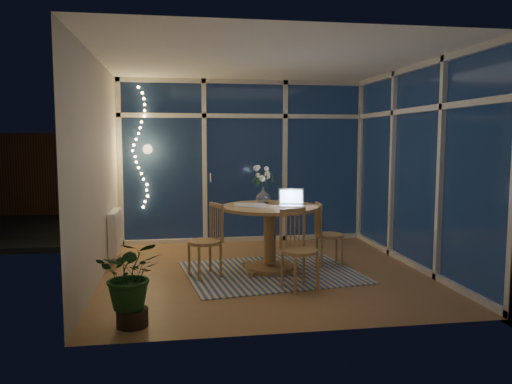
{
  "coord_description": "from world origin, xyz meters",
  "views": [
    {
      "loc": [
        -1.09,
        -6.02,
        1.65
      ],
      "look_at": [
        -0.09,
        0.25,
        0.98
      ],
      "focal_mm": 35.0,
      "sensor_mm": 36.0,
      "label": 1
    }
  ],
  "objects_px": {
    "chair_left": "(205,240)",
    "chair_front": "(300,249)",
    "dining_table": "(270,238)",
    "chair_right": "(329,234)",
    "flower_vase": "(263,195)",
    "laptop": "(292,197)",
    "potted_plant": "(131,284)"
  },
  "relations": [
    {
      "from": "chair_right",
      "to": "dining_table",
      "type": "bearing_deg",
      "value": 103.01
    },
    {
      "from": "chair_left",
      "to": "chair_front",
      "type": "height_order",
      "value": "chair_left"
    },
    {
      "from": "potted_plant",
      "to": "chair_front",
      "type": "bearing_deg",
      "value": 25.9
    },
    {
      "from": "chair_left",
      "to": "flower_vase",
      "type": "distance_m",
      "value": 1.03
    },
    {
      "from": "flower_vase",
      "to": "dining_table",
      "type": "bearing_deg",
      "value": -83.6
    },
    {
      "from": "chair_right",
      "to": "chair_front",
      "type": "bearing_deg",
      "value": 149.37
    },
    {
      "from": "potted_plant",
      "to": "laptop",
      "type": "bearing_deg",
      "value": 41.14
    },
    {
      "from": "chair_left",
      "to": "chair_right",
      "type": "xyz_separation_m",
      "value": [
        1.65,
        0.3,
        -0.03
      ]
    },
    {
      "from": "dining_table",
      "to": "chair_front",
      "type": "relative_size",
      "value": 1.35
    },
    {
      "from": "dining_table",
      "to": "potted_plant",
      "type": "height_order",
      "value": "dining_table"
    },
    {
      "from": "chair_left",
      "to": "chair_front",
      "type": "relative_size",
      "value": 1.0
    },
    {
      "from": "chair_left",
      "to": "chair_right",
      "type": "relative_size",
      "value": 1.06
    },
    {
      "from": "chair_right",
      "to": "potted_plant",
      "type": "relative_size",
      "value": 1.11
    },
    {
      "from": "dining_table",
      "to": "chair_right",
      "type": "xyz_separation_m",
      "value": [
        0.82,
        0.15,
        0.01
      ]
    },
    {
      "from": "dining_table",
      "to": "potted_plant",
      "type": "bearing_deg",
      "value": -133.01
    },
    {
      "from": "dining_table",
      "to": "chair_left",
      "type": "distance_m",
      "value": 0.84
    },
    {
      "from": "dining_table",
      "to": "laptop",
      "type": "height_order",
      "value": "laptop"
    },
    {
      "from": "chair_right",
      "to": "chair_front",
      "type": "xyz_separation_m",
      "value": [
        -0.64,
        -0.97,
        0.03
      ]
    },
    {
      "from": "flower_vase",
      "to": "chair_right",
      "type": "bearing_deg",
      "value": -9.31
    },
    {
      "from": "laptop",
      "to": "chair_right",
      "type": "bearing_deg",
      "value": 31.9
    },
    {
      "from": "chair_right",
      "to": "laptop",
      "type": "bearing_deg",
      "value": 114.76
    },
    {
      "from": "chair_front",
      "to": "flower_vase",
      "type": "xyz_separation_m",
      "value": [
        -0.22,
        1.11,
        0.48
      ]
    },
    {
      "from": "dining_table",
      "to": "potted_plant",
      "type": "xyz_separation_m",
      "value": [
        -1.55,
        -1.66,
        -0.03
      ]
    },
    {
      "from": "dining_table",
      "to": "chair_left",
      "type": "relative_size",
      "value": 1.35
    },
    {
      "from": "potted_plant",
      "to": "flower_vase",
      "type": "bearing_deg",
      "value": 52.1
    },
    {
      "from": "chair_left",
      "to": "flower_vase",
      "type": "height_order",
      "value": "flower_vase"
    },
    {
      "from": "dining_table",
      "to": "laptop",
      "type": "distance_m",
      "value": 0.6
    },
    {
      "from": "chair_front",
      "to": "flower_vase",
      "type": "relative_size",
      "value": 4.28
    },
    {
      "from": "dining_table",
      "to": "chair_left",
      "type": "height_order",
      "value": "chair_left"
    },
    {
      "from": "chair_left",
      "to": "laptop",
      "type": "relative_size",
      "value": 2.84
    },
    {
      "from": "dining_table",
      "to": "flower_vase",
      "type": "xyz_separation_m",
      "value": [
        -0.03,
        0.29,
        0.52
      ]
    },
    {
      "from": "chair_left",
      "to": "potted_plant",
      "type": "relative_size",
      "value": 1.19
    }
  ]
}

